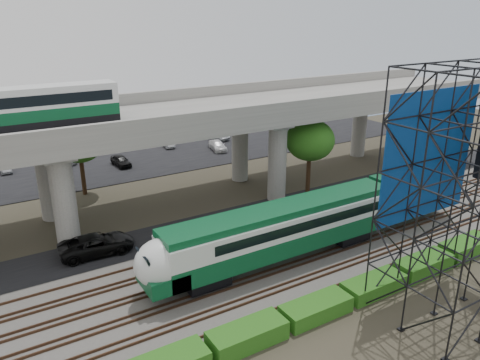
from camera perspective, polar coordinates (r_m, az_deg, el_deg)
ground at (r=32.81m, az=2.86°, el=-12.95°), size 140.00×140.00×0.00m
ballast_bed at (r=34.17m, az=0.95°, el=-11.27°), size 90.00×12.00×0.20m
service_road at (r=40.77m, az=-5.48°, el=-6.01°), size 90.00×5.00×0.08m
parking_lot at (r=61.43m, az=-15.21°, el=2.38°), size 90.00×18.00×0.08m
harbor_water at (r=82.18m, az=-19.71°, el=6.22°), size 140.00×40.00×0.03m
rail_tracks at (r=34.08m, az=0.95°, el=-11.01°), size 90.00×9.52×0.16m
commuter_train at (r=35.60m, az=8.09°, el=-5.07°), size 29.30×3.06×4.30m
overpass at (r=42.56m, az=-10.05°, el=6.59°), size 80.00×12.00×12.40m
scaffold_tower at (r=30.48m, az=26.07°, el=-1.99°), size 9.36×6.36×15.00m
hedge_strip at (r=30.22m, az=9.26°, el=-15.15°), size 34.60×1.80×1.20m
trees at (r=42.19m, az=-14.85°, el=2.38°), size 40.94×16.94×7.69m
suv at (r=37.97m, az=-17.05°, el=-7.50°), size 5.85×2.95×1.59m
parked_cars at (r=61.13m, az=-14.22°, el=3.02°), size 35.51×9.66×1.29m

